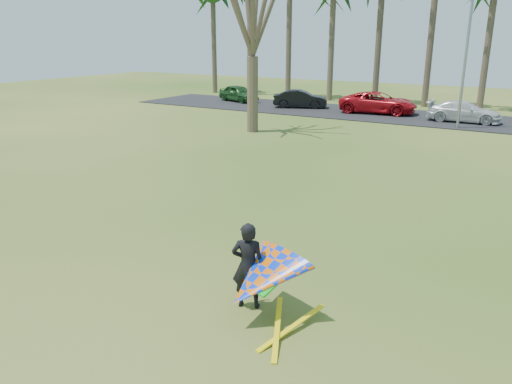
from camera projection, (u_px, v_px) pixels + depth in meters
The scene contains 9 objects.
ground at pixel (216, 254), 12.62m from camera, with size 100.00×100.00×0.00m, color #1C4B10.
parking_strip at pixel (433, 119), 33.09m from camera, with size 46.00×7.00×0.06m, color black.
bare_tree_left at pixel (252, 4), 26.76m from camera, with size 6.60×6.60×9.70m.
streetlight at pixel (469, 51), 28.25m from camera, with size 2.28×0.18×8.00m.
car_0 at pixel (239, 93), 41.53m from camera, with size 1.57×3.91×1.33m, color #1B441B.
car_1 at pixel (300, 99), 37.84m from camera, with size 1.40×4.02×1.33m, color black.
car_2 at pixel (378, 103), 35.08m from camera, with size 2.45×5.32×1.48m, color #AF0E16.
car_3 at pixel (464, 112), 31.53m from camera, with size 1.81×4.46×1.29m, color silver.
kite_flyer at pixel (259, 277), 9.55m from camera, with size 2.13×2.39×2.02m.
Camera 1 is at (6.82, -9.41, 5.26)m, focal length 35.00 mm.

